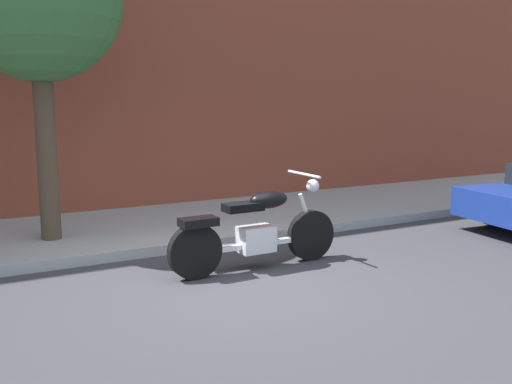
# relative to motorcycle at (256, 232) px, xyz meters

# --- Properties ---
(ground_plane) EXTENTS (60.00, 60.00, 0.00)m
(ground_plane) POSITION_rel_motorcycle_xyz_m (-0.49, -0.63, -0.47)
(ground_plane) COLOR #38383D
(sidewalk) EXTENTS (21.44, 2.85, 0.14)m
(sidewalk) POSITION_rel_motorcycle_xyz_m (-0.49, 2.55, -0.40)
(sidewalk) COLOR #ABABAB
(sidewalk) RESTS_ON ground
(motorcycle) EXTENTS (2.31, 0.70, 1.16)m
(motorcycle) POSITION_rel_motorcycle_xyz_m (0.00, 0.00, 0.00)
(motorcycle) COLOR black
(motorcycle) RESTS_ON ground
(street_tree) EXTENTS (2.21, 2.21, 4.51)m
(street_tree) POSITION_rel_motorcycle_xyz_m (-2.05, 2.23, 2.89)
(street_tree) COLOR #4E3E2D
(street_tree) RESTS_ON ground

